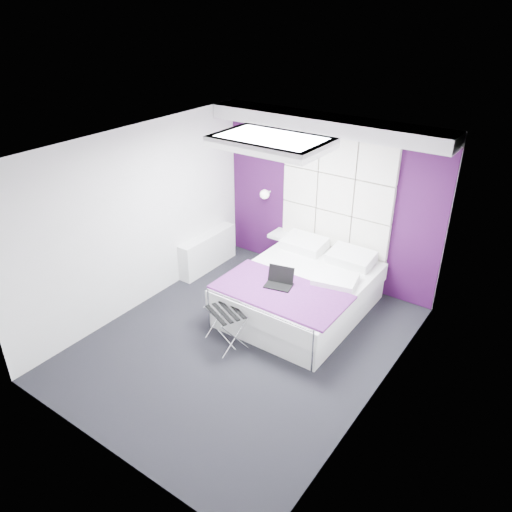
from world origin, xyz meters
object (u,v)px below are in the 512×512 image
at_px(radiator, 208,251).
at_px(bed, 301,292).
at_px(nightstand, 286,236).
at_px(wall_lamp, 266,194).
at_px(luggage_rack, 226,327).
at_px(laptop, 281,281).

xyz_separation_m(radiator, bed, (1.92, -0.22, 0.02)).
bearing_deg(radiator, nightstand, 33.82).
relative_size(wall_lamp, luggage_rack, 0.29).
height_order(luggage_rack, laptop, laptop).
xyz_separation_m(nightstand, laptop, (0.75, -1.35, 0.06)).
xyz_separation_m(luggage_rack, laptop, (0.30, 0.81, 0.41)).
distance_m(radiator, bed, 1.93).
relative_size(radiator, laptop, 3.36).
bearing_deg(luggage_rack, radiator, 160.63).
bearing_deg(nightstand, radiator, -146.18).
xyz_separation_m(radiator, laptop, (1.83, -0.63, 0.36)).
height_order(bed, nightstand, bed).
bearing_deg(wall_lamp, laptop, -49.47).
xyz_separation_m(nightstand, luggage_rack, (0.45, -2.17, -0.35)).
bearing_deg(luggage_rack, nightstand, 125.85).
bearing_deg(bed, luggage_rack, -107.89).
height_order(wall_lamp, luggage_rack, wall_lamp).
xyz_separation_m(wall_lamp, nightstand, (0.43, -0.04, -0.62)).
bearing_deg(bed, radiator, 173.35).
height_order(wall_lamp, laptop, wall_lamp).
relative_size(wall_lamp, laptop, 0.42).
height_order(wall_lamp, nightstand, wall_lamp).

